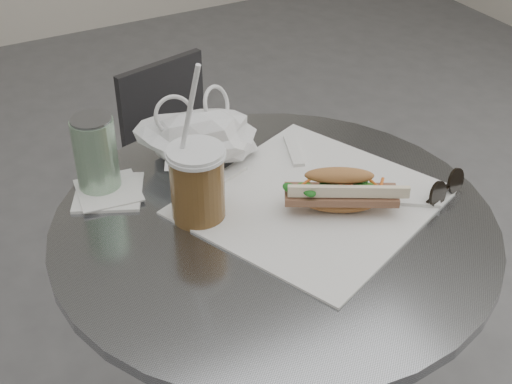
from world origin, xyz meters
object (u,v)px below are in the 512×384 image
iced_coffee (197,182)px  drink_can (96,155)px  cafe_table (272,334)px  chair_far (194,193)px  sunglasses (445,189)px  banh_mi (340,191)px

iced_coffee → drink_can: (-0.12, 0.16, 0.00)m
iced_coffee → drink_can: size_ratio=1.99×
cafe_table → drink_can: (-0.23, 0.23, 0.35)m
chair_far → cafe_table: bearing=64.4°
drink_can → sunglasses: bearing=-31.1°
sunglasses → chair_far: bearing=82.7°
iced_coffee → drink_can: 0.20m
chair_far → drink_can: size_ratio=4.56×
chair_far → drink_can: 0.82m
chair_far → iced_coffee: bearing=54.6°
chair_far → banh_mi: banh_mi is taller
chair_far → sunglasses: (0.14, -0.82, 0.46)m
banh_mi → drink_can: bearing=171.8°
cafe_table → banh_mi: bearing=-14.8°
chair_far → sunglasses: 0.95m
cafe_table → sunglasses: size_ratio=7.23×
sunglasses → drink_can: 0.62m
cafe_table → chair_far: (0.16, 0.73, -0.17)m
iced_coffee → drink_can: iced_coffee is taller
chair_far → drink_can: (-0.39, -0.50, 0.52)m
banh_mi → sunglasses: banh_mi is taller
cafe_table → sunglasses: (0.30, -0.09, 0.29)m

